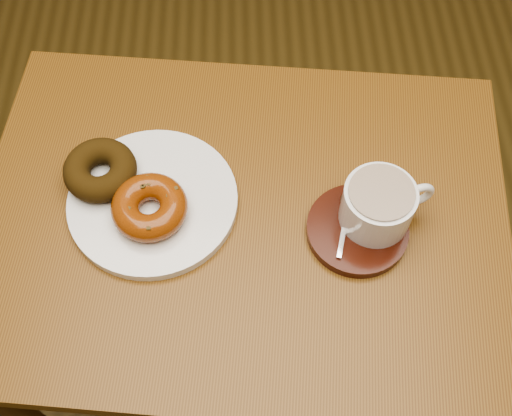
{
  "coord_description": "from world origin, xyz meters",
  "views": [
    {
      "loc": [
        -0.2,
        -0.51,
        1.45
      ],
      "look_at": [
        -0.19,
        -0.08,
        0.71
      ],
      "focal_mm": 45.0,
      "sensor_mm": 36.0,
      "label": 1
    }
  ],
  "objects_px": {
    "cafe_table": "(243,251)",
    "coffee_cup": "(379,205)",
    "saucer": "(357,230)",
    "donut_plate": "(153,201)"
  },
  "relations": [
    {
      "from": "cafe_table",
      "to": "coffee_cup",
      "type": "xyz_separation_m",
      "value": [
        0.18,
        -0.02,
        0.16
      ]
    },
    {
      "from": "cafe_table",
      "to": "saucer",
      "type": "relative_size",
      "value": 5.76
    },
    {
      "from": "donut_plate",
      "to": "cafe_table",
      "type": "bearing_deg",
      "value": -10.27
    },
    {
      "from": "cafe_table",
      "to": "coffee_cup",
      "type": "relative_size",
      "value": 6.32
    },
    {
      "from": "cafe_table",
      "to": "donut_plate",
      "type": "relative_size",
      "value": 3.37
    },
    {
      "from": "saucer",
      "to": "cafe_table",
      "type": "bearing_deg",
      "value": 169.02
    },
    {
      "from": "saucer",
      "to": "coffee_cup",
      "type": "height_order",
      "value": "coffee_cup"
    },
    {
      "from": "saucer",
      "to": "coffee_cup",
      "type": "bearing_deg",
      "value": 31.64
    },
    {
      "from": "cafe_table",
      "to": "donut_plate",
      "type": "bearing_deg",
      "value": 176.01
    },
    {
      "from": "donut_plate",
      "to": "saucer",
      "type": "height_order",
      "value": "same"
    }
  ]
}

